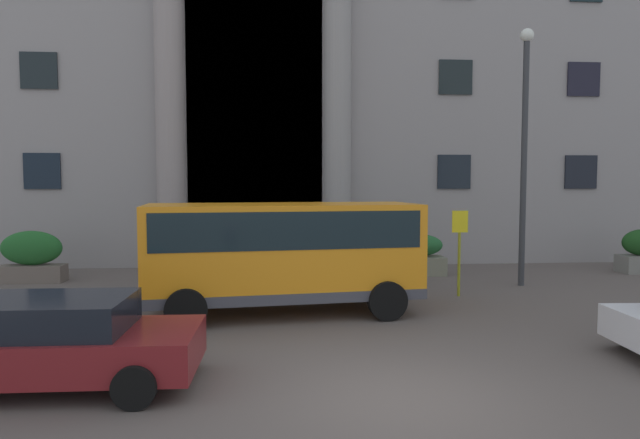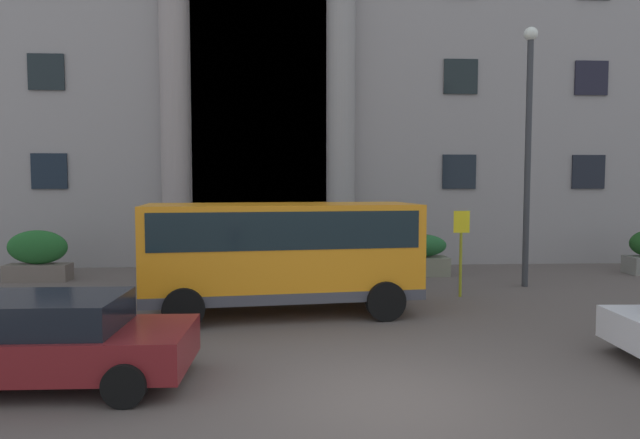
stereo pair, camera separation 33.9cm
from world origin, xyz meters
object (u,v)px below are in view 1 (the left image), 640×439
at_px(bus_stop_sign, 459,243).
at_px(lamppost_plaza_centre, 524,138).
at_px(hedge_planter_entrance_left, 417,255).
at_px(white_taxi_kerbside, 46,342).
at_px(orange_minibus, 284,248).
at_px(hedge_planter_entrance_right, 32,257).

distance_m(bus_stop_sign, lamppost_plaza_centre, 4.10).
xyz_separation_m(hedge_planter_entrance_left, white_taxi_kerbside, (-8.28, -9.74, 0.04)).
height_order(hedge_planter_entrance_left, lamppost_plaza_centre, lamppost_plaza_centre).
bearing_deg(hedge_planter_entrance_left, orange_minibus, -131.53).
relative_size(orange_minibus, white_taxi_kerbside, 1.44).
distance_m(orange_minibus, bus_stop_sign, 5.12).
relative_size(bus_stop_sign, hedge_planter_entrance_right, 1.20).
xyz_separation_m(hedge_planter_entrance_left, hedge_planter_entrance_right, (-12.48, -0.41, 0.11)).
xyz_separation_m(orange_minibus, white_taxi_kerbside, (-3.68, -4.53, -0.87)).
bearing_deg(white_taxi_kerbside, bus_stop_sign, 36.50).
distance_m(white_taxi_kerbside, lamppost_plaza_centre, 13.82).
distance_m(hedge_planter_entrance_left, white_taxi_kerbside, 12.78).
bearing_deg(bus_stop_sign, orange_minibus, -161.72).
bearing_deg(hedge_planter_entrance_right, hedge_planter_entrance_left, 1.90).
bearing_deg(lamppost_plaza_centre, bus_stop_sign, -150.26).
bearing_deg(bus_stop_sign, hedge_planter_entrance_left, 93.95).
bearing_deg(hedge_planter_entrance_left, lamppost_plaza_centre, -39.57).
distance_m(orange_minibus, hedge_planter_entrance_right, 9.25).
height_order(hedge_planter_entrance_left, hedge_planter_entrance_right, hedge_planter_entrance_right).
bearing_deg(orange_minibus, white_taxi_kerbside, -135.63).
bearing_deg(white_taxi_kerbside, hedge_planter_entrance_right, 114.99).
distance_m(orange_minibus, white_taxi_kerbside, 5.90).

